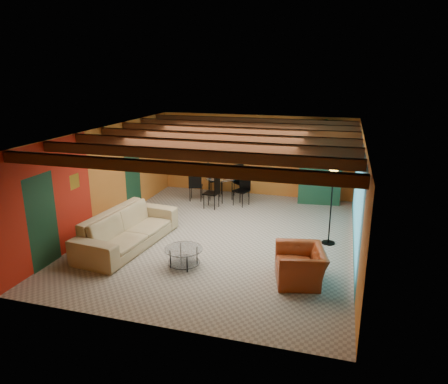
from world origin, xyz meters
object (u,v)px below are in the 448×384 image
(coffee_table, at_px, (184,257))
(vase, at_px, (221,165))
(floor_lamp, at_px, (331,205))
(potted_plant, at_px, (324,126))
(armchair, at_px, (300,265))
(sofa, at_px, (128,229))
(armoire, at_px, (321,169))
(dining_table, at_px, (221,184))

(coffee_table, distance_m, vase, 4.91)
(floor_lamp, xyz_separation_m, potted_plant, (-0.45, 3.35, 1.47))
(floor_lamp, height_order, potted_plant, potted_plant)
(armchair, distance_m, vase, 5.71)
(potted_plant, height_order, vase, potted_plant)
(potted_plant, bearing_deg, sofa, -131.22)
(coffee_table, distance_m, armoire, 6.12)
(armchair, height_order, coffee_table, armchair)
(sofa, distance_m, potted_plant, 6.74)
(sofa, relative_size, armoire, 1.34)
(armchair, bearing_deg, armoire, 166.24)
(vase, bearing_deg, armchair, -56.90)
(sofa, height_order, coffee_table, sofa)
(dining_table, relative_size, armoire, 0.94)
(armchair, distance_m, coffee_table, 2.51)
(armoire, height_order, floor_lamp, armoire)
(coffee_table, relative_size, floor_lamp, 0.42)
(vase, bearing_deg, sofa, -105.38)
(sofa, xyz_separation_m, coffee_table, (1.71, -0.67, -0.22))
(armchair, distance_m, dining_table, 5.65)
(dining_table, bearing_deg, armchair, -56.90)
(armchair, height_order, potted_plant, potted_plant)
(vase, bearing_deg, dining_table, 0.00)
(armchair, bearing_deg, floor_lamp, 153.87)
(armchair, relative_size, vase, 5.20)
(sofa, distance_m, armoire, 6.47)
(coffee_table, bearing_deg, dining_table, 96.91)
(sofa, relative_size, vase, 14.21)
(coffee_table, height_order, potted_plant, potted_plant)
(sofa, distance_m, coffee_table, 1.85)
(dining_table, relative_size, potted_plant, 4.26)
(sofa, distance_m, floor_lamp, 4.95)
(coffee_table, relative_size, potted_plant, 1.70)
(floor_lamp, bearing_deg, armoire, 97.65)
(armchair, xyz_separation_m, coffee_table, (-2.51, -0.04, -0.14))
(sofa, bearing_deg, potted_plant, -35.54)
(floor_lamp, bearing_deg, vase, 143.67)
(coffee_table, relative_size, vase, 4.01)
(sofa, relative_size, potted_plant, 6.04)
(sofa, xyz_separation_m, floor_lamp, (4.69, 1.49, 0.56))
(sofa, xyz_separation_m, armchair, (4.21, -0.63, -0.08))
(armoire, bearing_deg, vase, -172.68)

